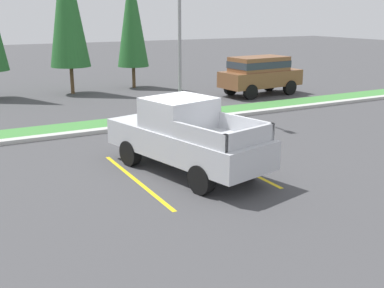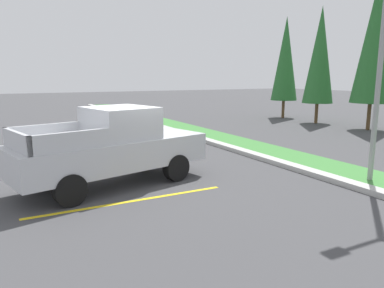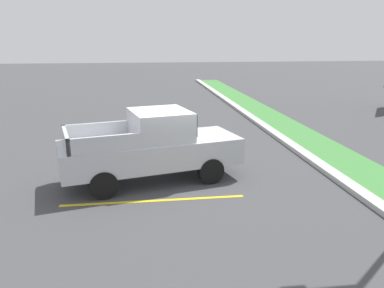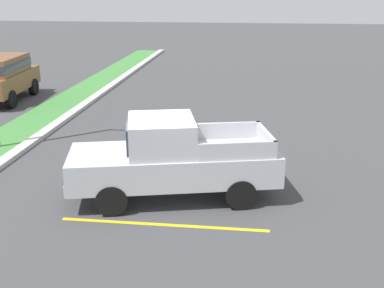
{
  "view_description": "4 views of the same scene",
  "coord_description": "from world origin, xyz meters",
  "px_view_note": "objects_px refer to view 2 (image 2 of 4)",
  "views": [
    {
      "loc": [
        -6.03,
        -11.94,
        4.41
      ],
      "look_at": [
        0.16,
        -0.47,
        0.76
      ],
      "focal_mm": 44.13,
      "sensor_mm": 36.0,
      "label": 1
    },
    {
      "loc": [
        9.42,
        -3.16,
        2.91
      ],
      "look_at": [
        -0.14,
        1.92,
        0.9
      ],
      "focal_mm": 34.24,
      "sensor_mm": 36.0,
      "label": 2
    },
    {
      "loc": [
        10.79,
        -0.83,
        4.1
      ],
      "look_at": [
        -0.23,
        0.67,
        1.04
      ],
      "focal_mm": 35.84,
      "sensor_mm": 36.0,
      "label": 3
    },
    {
      "loc": [
        -11.25,
        -2.42,
        5.2
      ],
      "look_at": [
        -0.07,
        -1.03,
        1.45
      ],
      "focal_mm": 44.74,
      "sensor_mm": 36.0,
      "label": 4
    }
  ],
  "objects_px": {
    "cypress_tree_left_inner": "(320,55)",
    "pickup_truck_main": "(113,147)",
    "cypress_tree_center": "(376,39)",
    "street_light": "(380,30)",
    "cypress_tree_leftmost": "(285,59)"
  },
  "relations": [
    {
      "from": "cypress_tree_left_inner",
      "to": "pickup_truck_main",
      "type": "bearing_deg",
      "value": -64.89
    },
    {
      "from": "pickup_truck_main",
      "to": "cypress_tree_center",
      "type": "height_order",
      "value": "cypress_tree_center"
    },
    {
      "from": "pickup_truck_main",
      "to": "cypress_tree_center",
      "type": "relative_size",
      "value": 0.67
    },
    {
      "from": "cypress_tree_center",
      "to": "pickup_truck_main",
      "type": "bearing_deg",
      "value": -76.84
    },
    {
      "from": "pickup_truck_main",
      "to": "street_light",
      "type": "relative_size",
      "value": 0.78
    },
    {
      "from": "pickup_truck_main",
      "to": "cypress_tree_left_inner",
      "type": "xyz_separation_m",
      "value": [
        -7.02,
        14.98,
        3.12
      ]
    },
    {
      "from": "cypress_tree_center",
      "to": "street_light",
      "type": "bearing_deg",
      "value": -53.5
    },
    {
      "from": "pickup_truck_main",
      "to": "cypress_tree_leftmost",
      "type": "relative_size",
      "value": 0.8
    },
    {
      "from": "street_light",
      "to": "cypress_tree_center",
      "type": "xyz_separation_m",
      "value": [
        -6.69,
        9.04,
        0.77
      ]
    },
    {
      "from": "cypress_tree_leftmost",
      "to": "street_light",
      "type": "bearing_deg",
      "value": -33.71
    },
    {
      "from": "pickup_truck_main",
      "to": "cypress_tree_left_inner",
      "type": "bearing_deg",
      "value": 115.11
    },
    {
      "from": "pickup_truck_main",
      "to": "street_light",
      "type": "height_order",
      "value": "street_light"
    },
    {
      "from": "street_light",
      "to": "cypress_tree_left_inner",
      "type": "relative_size",
      "value": 1.0
    },
    {
      "from": "cypress_tree_leftmost",
      "to": "cypress_tree_left_inner",
      "type": "bearing_deg",
      "value": -4.86
    },
    {
      "from": "cypress_tree_left_inner",
      "to": "cypress_tree_center",
      "type": "height_order",
      "value": "cypress_tree_center"
    }
  ]
}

